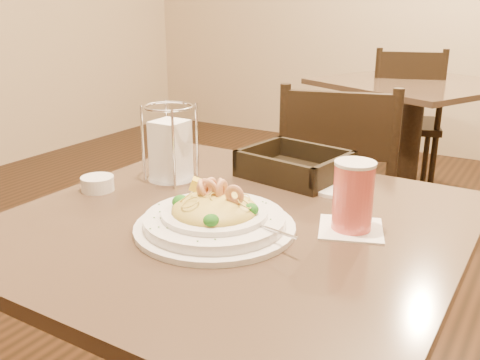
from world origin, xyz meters
The scene contains 10 objects.
main_table centered at (0.00, 0.00, 0.52)m, with size 0.90×0.90×0.76m.
background_table centered at (-0.17, 2.18, 0.52)m, with size 1.19×1.19×0.76m.
dining_chair_near centered at (-0.11, 0.89, 0.50)m, with size 0.52×0.52×0.93m.
dining_chair_far centered at (-0.27, 2.39, 0.50)m, with size 0.53×0.53×0.93m.
pasta_bowl centered at (0.00, -0.07, 0.79)m, with size 0.35×0.32×0.10m.
drink_glass centered at (0.23, 0.07, 0.83)m, with size 0.16×0.16×0.14m.
bread_basket centered at (-0.02, 0.32, 0.78)m, with size 0.28×0.24×0.07m.
napkin_caddy centered at (-0.27, 0.13, 0.84)m, with size 0.12×0.12×0.19m.
side_plate centered at (0.12, 0.28, 0.76)m, with size 0.14×0.14×0.01m, color white.
butter_ramekin centered at (-0.37, -0.02, 0.78)m, with size 0.08×0.08×0.03m, color white.
Camera 1 is at (0.55, -0.88, 1.20)m, focal length 40.00 mm.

